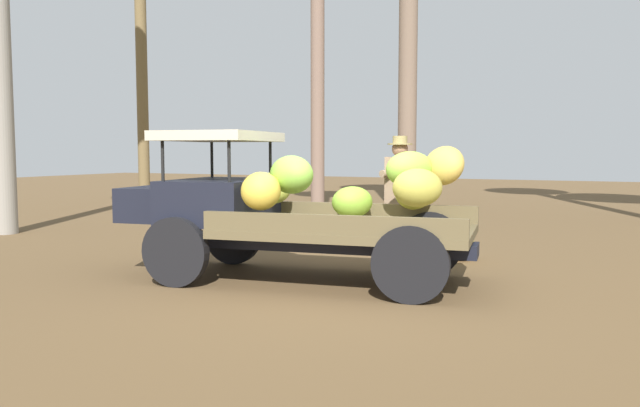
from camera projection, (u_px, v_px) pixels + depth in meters
ground_plane at (323, 283)px, 7.76m from camera, size 60.00×60.00×0.00m
truck at (285, 206)px, 7.95m from camera, size 4.59×2.29×1.86m
farmer at (399, 193)px, 8.69m from camera, size 0.54×0.50×1.82m
loose_banana_bunch at (461, 247)px, 9.36m from camera, size 0.62×0.64×0.39m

